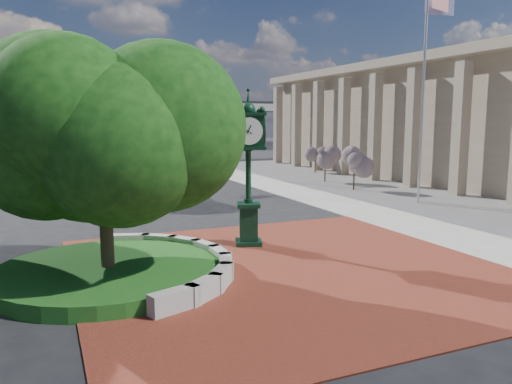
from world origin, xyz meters
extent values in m
plane|color=black|center=(0.00, 0.00, 0.00)|extent=(200.00, 200.00, 0.00)
cube|color=maroon|center=(0.00, -1.00, 0.02)|extent=(12.00, 12.00, 0.04)
cube|color=#9E9B93|center=(16.00, 10.00, 0.02)|extent=(20.00, 50.00, 0.04)
cube|color=#9E9B93|center=(-3.91, -3.01, 0.27)|extent=(1.29, 0.76, 0.54)
cube|color=#9E9B93|center=(-3.05, -2.54, 0.27)|extent=(1.20, 1.04, 0.54)
cube|color=#9E9B93|center=(-2.38, -1.84, 0.27)|extent=(1.00, 1.22, 0.54)
cube|color=#9E9B93|center=(-1.95, -0.96, 0.27)|extent=(0.71, 1.30, 0.54)
cube|color=#9E9B93|center=(-1.80, 0.00, 0.27)|extent=(0.35, 1.25, 0.54)
cube|color=#9E9B93|center=(-1.95, 0.96, 0.27)|extent=(0.71, 1.30, 0.54)
cube|color=#9E9B93|center=(-2.38, 1.84, 0.27)|extent=(1.00, 1.22, 0.54)
cube|color=#9E9B93|center=(-3.05, 2.54, 0.27)|extent=(1.20, 1.04, 0.54)
cube|color=#9E9B93|center=(-3.91, 3.01, 0.27)|extent=(1.29, 0.76, 0.54)
cylinder|color=#123F15|center=(-5.00, 0.00, 0.20)|extent=(6.10, 6.10, 0.40)
cube|color=gray|center=(24.00, 12.00, 4.00)|extent=(15.00, 42.00, 8.00)
cube|color=black|center=(16.80, 12.00, 4.00)|extent=(0.30, 40.00, 5.50)
cube|color=#9E9B93|center=(0.00, 70.00, 6.50)|extent=(90.00, 12.00, 1.20)
cube|color=black|center=(0.00, 70.00, 7.30)|extent=(90.00, 12.00, 0.40)
cylinder|color=#9E9B93|center=(5.00, 70.00, 3.00)|extent=(1.80, 1.80, 6.00)
cylinder|color=#9E9B93|center=(25.00, 70.00, 3.00)|extent=(1.80, 1.80, 6.00)
cylinder|color=#38281C|center=(-5.00, 0.00, 1.08)|extent=(0.36, 0.36, 2.17)
sphere|color=#0F340E|center=(-5.00, 0.00, 3.73)|extent=(5.20, 5.20, 5.20)
cylinder|color=#38281C|center=(-4.00, 18.00, 0.96)|extent=(0.36, 0.36, 1.92)
sphere|color=#0F340E|center=(-4.00, 18.00, 3.25)|extent=(4.40, 4.40, 4.40)
cube|color=black|center=(-0.02, 2.05, 0.09)|extent=(1.14, 1.14, 0.18)
cube|color=black|center=(-0.02, 2.05, 0.78)|extent=(0.78, 0.78, 1.23)
cube|color=black|center=(-0.02, 2.05, 1.43)|extent=(1.00, 1.00, 0.13)
cylinder|color=black|center=(-0.02, 2.05, 2.45)|extent=(0.19, 0.19, 1.90)
cube|color=black|center=(-0.02, 2.05, 3.98)|extent=(1.28, 1.28, 1.01)
cylinder|color=white|center=(-0.19, 1.55, 3.98)|extent=(0.87, 0.36, 0.90)
cylinder|color=white|center=(0.15, 2.54, 3.98)|extent=(0.87, 0.36, 0.90)
cylinder|color=white|center=(-0.52, 2.22, 3.98)|extent=(0.36, 0.87, 0.90)
cylinder|color=white|center=(0.48, 1.87, 3.98)|extent=(0.36, 0.87, 0.90)
sphere|color=black|center=(-0.02, 2.05, 4.67)|extent=(0.49, 0.49, 0.49)
cone|color=black|center=(-0.02, 2.05, 5.04)|extent=(0.20, 0.20, 0.56)
imported|color=#4F0B0D|center=(4.18, 39.41, 0.78)|extent=(2.06, 4.66, 1.56)
cylinder|color=silver|center=(11.49, 6.67, 5.58)|extent=(0.13, 0.13, 11.15)
cylinder|color=silver|center=(11.89, 7.13, 5.51)|extent=(0.13, 0.13, 11.02)
plane|color=navy|center=(12.71, 7.13, 10.25)|extent=(1.61, 0.36, 1.65)
cylinder|color=slate|center=(4.30, 25.93, 4.16)|extent=(0.15, 0.15, 8.31)
cube|color=slate|center=(5.13, 25.91, 8.31)|extent=(1.67, 0.18, 0.11)
cube|color=slate|center=(5.87, 25.89, 8.22)|extent=(0.47, 0.24, 0.14)
cylinder|color=slate|center=(-2.79, 42.89, 4.04)|extent=(0.14, 0.14, 8.08)
cube|color=slate|center=(-1.98, 42.87, 8.08)|extent=(1.62, 0.18, 0.11)
cube|color=slate|center=(-1.26, 42.85, 7.99)|extent=(0.46, 0.24, 0.13)
cylinder|color=#38281C|center=(11.25, 12.22, 0.60)|extent=(0.10, 0.10, 1.20)
sphere|color=#B259A2|center=(11.25, 12.22, 1.60)|extent=(1.20, 1.20, 1.20)
cylinder|color=#38281C|center=(11.80, 16.59, 0.60)|extent=(0.10, 0.10, 1.20)
sphere|color=#B259A2|center=(11.80, 16.59, 1.60)|extent=(1.20, 1.20, 1.20)
cylinder|color=#38281C|center=(14.19, 22.13, 0.60)|extent=(0.10, 0.10, 1.20)
sphere|color=#B259A2|center=(14.19, 22.13, 1.60)|extent=(1.20, 1.20, 1.20)
camera|label=1|loc=(-6.47, -13.68, 4.33)|focal=35.00mm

